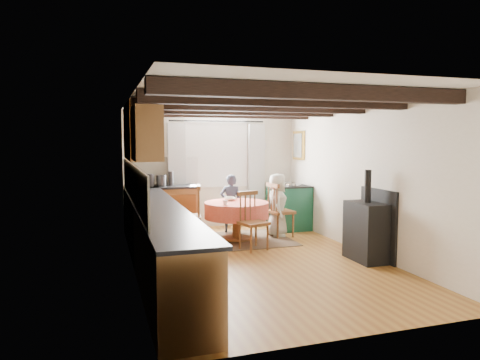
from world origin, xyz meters
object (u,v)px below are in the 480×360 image
object	(u,v)px
child_right	(277,205)
cup	(225,203)
aga_range	(288,206)
child_far	(231,204)
chair_near	(254,221)
dining_table	(236,221)
chair_left	(188,215)
cast_iron_stove	(367,215)
chair_right	(281,210)

from	to	relation	value
child_right	cup	bearing A→B (deg)	128.03
aga_range	cup	xyz separation A→B (m)	(-1.65, -1.05, 0.28)
aga_range	child_right	world-z (taller)	child_right
child_far	child_right	distance (m)	0.94
chair_near	dining_table	bearing A→B (deg)	78.03
dining_table	child_right	world-z (taller)	child_right
chair_left	cast_iron_stove	bearing A→B (deg)	63.10
child_right	chair_left	bearing A→B (deg)	114.89
chair_left	chair_right	size ratio (longest dim) A/B	1.03
dining_table	chair_right	distance (m)	0.92
child_far	cup	world-z (taller)	child_far
chair_left	child_right	distance (m)	1.73
chair_right	child_right	distance (m)	0.11
chair_left	child_far	size ratio (longest dim) A/B	0.91
dining_table	cup	bearing A→B (deg)	-137.01
chair_left	cup	world-z (taller)	chair_left
child_right	chair_near	bearing A→B (deg)	157.48
dining_table	chair_left	bearing A→B (deg)	-176.84
cup	child_right	bearing A→B (deg)	18.25
chair_right	cup	xyz separation A→B (m)	(-1.18, -0.35, 0.23)
cast_iron_stove	cup	xyz separation A→B (m)	(-1.76, 1.59, 0.05)
dining_table	cast_iron_stove	size ratio (longest dim) A/B	0.84
chair_near	cast_iron_stove	world-z (taller)	cast_iron_stove
chair_near	child_far	xyz separation A→B (m)	(0.03, 1.42, 0.09)
chair_left	aga_range	bearing A→B (deg)	120.69
aga_range	cast_iron_stove	distance (m)	2.65
chair_near	cup	world-z (taller)	chair_near
child_far	child_right	world-z (taller)	child_right
aga_range	child_right	bearing A→B (deg)	-128.07
chair_right	chair_left	bearing A→B (deg)	86.24
dining_table	child_right	distance (m)	0.88
aga_range	child_far	xyz separation A→B (m)	(-1.27, -0.10, 0.12)
aga_range	chair_right	bearing A→B (deg)	-123.86
chair_near	cast_iron_stove	size ratio (longest dim) A/B	0.71
chair_near	chair_right	world-z (taller)	chair_right
aga_range	cup	world-z (taller)	aga_range
chair_right	cup	distance (m)	1.25
chair_left	child_right	world-z (taller)	child_right
dining_table	chair_right	bearing A→B (deg)	5.21
child_far	child_right	size ratio (longest dim) A/B	0.97
chair_left	dining_table	bearing A→B (deg)	103.66
chair_right	dining_table	bearing A→B (deg)	87.26
cast_iron_stove	child_far	xyz separation A→B (m)	(-1.38, 2.54, -0.11)
chair_near	chair_right	xyz separation A→B (m)	(0.83, 0.82, 0.02)
chair_near	child_right	size ratio (longest dim) A/B	0.82
dining_table	chair_near	bearing A→B (deg)	-84.58
chair_right	cast_iron_stove	bearing A→B (deg)	-171.33
child_far	dining_table	bearing A→B (deg)	100.56
cast_iron_stove	child_right	bearing A→B (deg)	108.03
cast_iron_stove	child_right	size ratio (longest dim) A/B	1.16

